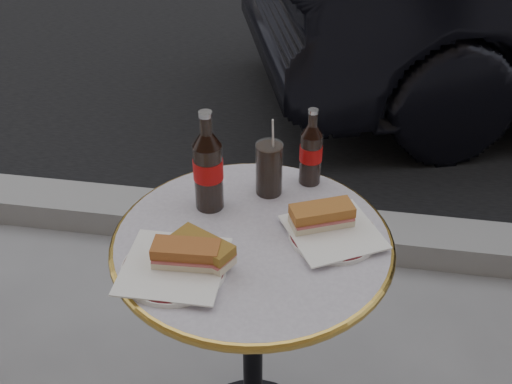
% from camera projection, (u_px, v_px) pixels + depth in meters
% --- Properties ---
extents(curb, '(40.00, 0.20, 0.12)m').
position_uv_depth(curb, '(291.00, 229.00, 2.52)').
color(curb, gray).
rests_on(curb, ground).
extents(bistro_table, '(0.62, 0.62, 0.73)m').
position_uv_depth(bistro_table, '(253.00, 351.00, 1.61)').
color(bistro_table, '#BAB2C4').
rests_on(bistro_table, ground).
extents(plate_left, '(0.25, 0.25, 0.01)m').
position_uv_depth(plate_left, '(174.00, 269.00, 1.31)').
color(plate_left, white).
rests_on(plate_left, bistro_table).
extents(plate_right, '(0.25, 0.25, 0.01)m').
position_uv_depth(plate_right, '(333.00, 234.00, 1.40)').
color(plate_right, white).
rests_on(plate_right, bistro_table).
extents(sandwich_left_a, '(0.14, 0.07, 0.05)m').
position_uv_depth(sandwich_left_a, '(186.00, 255.00, 1.30)').
color(sandwich_left_a, '#9F5728').
rests_on(sandwich_left_a, plate_left).
extents(sandwich_left_b, '(0.14, 0.12, 0.05)m').
position_uv_depth(sandwich_left_b, '(204.00, 250.00, 1.31)').
color(sandwich_left_b, olive).
rests_on(sandwich_left_b, plate_left).
extents(sandwich_right, '(0.15, 0.11, 0.05)m').
position_uv_depth(sandwich_right, '(322.00, 217.00, 1.41)').
color(sandwich_right, '#A6622A').
rests_on(sandwich_right, plate_right).
extents(cola_bottle_left, '(0.07, 0.07, 0.25)m').
position_uv_depth(cola_bottle_left, '(208.00, 161.00, 1.43)').
color(cola_bottle_left, black).
rests_on(cola_bottle_left, bistro_table).
extents(cola_bottle_right, '(0.06, 0.06, 0.20)m').
position_uv_depth(cola_bottle_right, '(311.00, 147.00, 1.52)').
color(cola_bottle_right, black).
rests_on(cola_bottle_right, bistro_table).
extents(cola_glass, '(0.08, 0.08, 0.13)m').
position_uv_depth(cola_glass, '(269.00, 169.00, 1.50)').
color(cola_glass, black).
rests_on(cola_glass, bistro_table).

